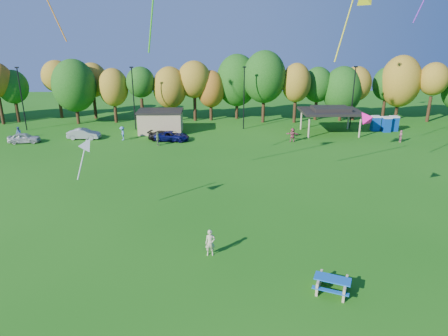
{
  "coord_description": "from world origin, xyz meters",
  "views": [
    {
      "loc": [
        -2.44,
        -18.16,
        13.75
      ],
      "look_at": [
        -1.81,
        6.0,
        5.48
      ],
      "focal_mm": 32.0,
      "sensor_mm": 36.0,
      "label": 1
    }
  ],
  "objects_px": {
    "kite_flyer": "(210,243)",
    "car_c": "(172,136)",
    "porta_potties": "(385,124)",
    "car_b": "(84,134)",
    "picnic_table": "(332,284)",
    "car_d": "(164,136)",
    "car_a": "(24,138)"
  },
  "relations": [
    {
      "from": "car_b",
      "to": "car_d",
      "type": "distance_m",
      "value": 11.03
    },
    {
      "from": "car_a",
      "to": "car_d",
      "type": "relative_size",
      "value": 0.91
    },
    {
      "from": "car_a",
      "to": "car_b",
      "type": "xyz_separation_m",
      "value": [
        7.17,
        1.83,
        0.04
      ]
    },
    {
      "from": "porta_potties",
      "to": "car_a",
      "type": "relative_size",
      "value": 0.96
    },
    {
      "from": "porta_potties",
      "to": "car_b",
      "type": "bearing_deg",
      "value": -175.36
    },
    {
      "from": "car_c",
      "to": "car_d",
      "type": "xyz_separation_m",
      "value": [
        -0.99,
        0.15,
        -0.01
      ]
    },
    {
      "from": "kite_flyer",
      "to": "picnic_table",
      "type": "bearing_deg",
      "value": -31.27
    },
    {
      "from": "porta_potties",
      "to": "picnic_table",
      "type": "height_order",
      "value": "porta_potties"
    },
    {
      "from": "car_a",
      "to": "car_b",
      "type": "height_order",
      "value": "car_b"
    },
    {
      "from": "porta_potties",
      "to": "kite_flyer",
      "type": "xyz_separation_m",
      "value": [
        -25.22,
        -33.54,
        -0.21
      ]
    },
    {
      "from": "kite_flyer",
      "to": "car_b",
      "type": "distance_m",
      "value": 34.68
    },
    {
      "from": "kite_flyer",
      "to": "car_d",
      "type": "height_order",
      "value": "kite_flyer"
    },
    {
      "from": "porta_potties",
      "to": "car_d",
      "type": "distance_m",
      "value": 31.82
    },
    {
      "from": "car_a",
      "to": "car_b",
      "type": "distance_m",
      "value": 7.4
    },
    {
      "from": "car_d",
      "to": "car_c",
      "type": "bearing_deg",
      "value": -85.48
    },
    {
      "from": "porta_potties",
      "to": "car_c",
      "type": "relative_size",
      "value": 0.82
    },
    {
      "from": "porta_potties",
      "to": "car_b",
      "type": "xyz_separation_m",
      "value": [
        -42.46,
        -3.45,
        -0.39
      ]
    },
    {
      "from": "kite_flyer",
      "to": "car_a",
      "type": "height_order",
      "value": "kite_flyer"
    },
    {
      "from": "car_a",
      "to": "car_b",
      "type": "relative_size",
      "value": 0.92
    },
    {
      "from": "car_d",
      "to": "car_b",
      "type": "bearing_deg",
      "value": 97.2
    },
    {
      "from": "kite_flyer",
      "to": "car_c",
      "type": "relative_size",
      "value": 0.39
    },
    {
      "from": "porta_potties",
      "to": "picnic_table",
      "type": "bearing_deg",
      "value": -116.13
    },
    {
      "from": "porta_potties",
      "to": "car_b",
      "type": "height_order",
      "value": "porta_potties"
    },
    {
      "from": "picnic_table",
      "to": "car_a",
      "type": "relative_size",
      "value": 0.63
    },
    {
      "from": "car_b",
      "to": "car_a",
      "type": "bearing_deg",
      "value": 106.25
    },
    {
      "from": "picnic_table",
      "to": "kite_flyer",
      "type": "height_order",
      "value": "kite_flyer"
    },
    {
      "from": "car_a",
      "to": "car_c",
      "type": "bearing_deg",
      "value": -94.68
    },
    {
      "from": "picnic_table",
      "to": "kite_flyer",
      "type": "bearing_deg",
      "value": 173.01
    },
    {
      "from": "porta_potties",
      "to": "car_d",
      "type": "bearing_deg",
      "value": -171.75
    },
    {
      "from": "car_a",
      "to": "car_d",
      "type": "bearing_deg",
      "value": -94.12
    },
    {
      "from": "porta_potties",
      "to": "car_c",
      "type": "xyz_separation_m",
      "value": [
        -30.5,
        -4.71,
        -0.46
      ]
    },
    {
      "from": "picnic_table",
      "to": "car_b",
      "type": "xyz_separation_m",
      "value": [
        -24.04,
        34.12,
        0.21
      ]
    }
  ]
}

